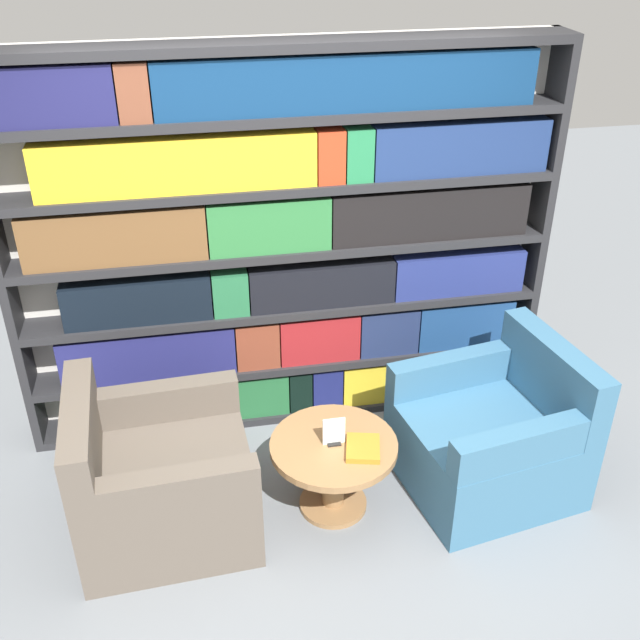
# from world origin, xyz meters

# --- Properties ---
(ground_plane) EXTENTS (14.00, 14.00, 0.00)m
(ground_plane) POSITION_xyz_m (0.00, 0.00, 0.00)
(ground_plane) COLOR slate
(bookshelf) EXTENTS (3.19, 0.30, 2.33)m
(bookshelf) POSITION_xyz_m (0.01, 1.28, 1.17)
(bookshelf) COLOR silver
(bookshelf) RESTS_ON ground_plane
(armchair_left) EXTENTS (0.93, 0.89, 0.86)m
(armchair_left) POSITION_xyz_m (-0.82, 0.36, 0.30)
(armchair_left) COLOR brown
(armchair_left) RESTS_ON ground_plane
(armchair_right) EXTENTS (1.02, 0.98, 0.86)m
(armchair_right) POSITION_xyz_m (1.03, 0.37, 0.30)
(armchair_right) COLOR #386684
(armchair_right) RESTS_ON ground_plane
(coffee_table) EXTENTS (0.69, 0.69, 0.45)m
(coffee_table) POSITION_xyz_m (0.10, 0.33, 0.32)
(coffee_table) COLOR olive
(coffee_table) RESTS_ON ground_plane
(table_sign) EXTENTS (0.12, 0.06, 0.16)m
(table_sign) POSITION_xyz_m (0.10, 0.33, 0.51)
(table_sign) COLOR black
(table_sign) RESTS_ON coffee_table
(stray_book) EXTENTS (0.22, 0.25, 0.03)m
(stray_book) POSITION_xyz_m (0.24, 0.25, 0.46)
(stray_book) COLOR orange
(stray_book) RESTS_ON coffee_table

